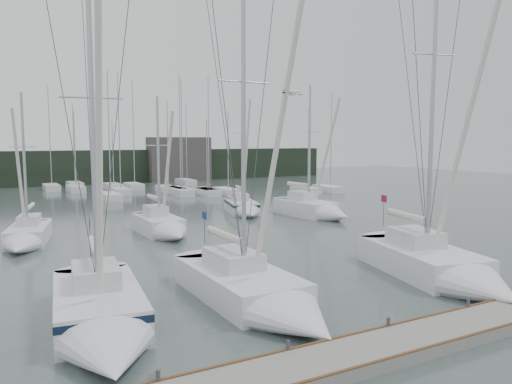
% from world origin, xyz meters
% --- Properties ---
extents(ground, '(160.00, 160.00, 0.00)m').
position_xyz_m(ground, '(0.00, 0.00, 0.00)').
color(ground, '#455350').
rests_on(ground, ground).
extents(dock, '(24.00, 2.00, 0.40)m').
position_xyz_m(dock, '(0.00, -5.00, 0.20)').
color(dock, slate).
rests_on(dock, ground).
extents(far_treeline, '(90.00, 4.00, 5.00)m').
position_xyz_m(far_treeline, '(0.00, 62.00, 2.50)').
color(far_treeline, black).
rests_on(far_treeline, ground).
extents(far_building_right, '(10.00, 3.00, 7.00)m').
position_xyz_m(far_building_right, '(18.00, 60.00, 3.50)').
color(far_building_right, '#44423F').
rests_on(far_building_right, ground).
extents(mast_forest, '(59.03, 27.89, 14.67)m').
position_xyz_m(mast_forest, '(-0.54, 44.01, 0.48)').
color(mast_forest, silver).
rests_on(mast_forest, ground).
extents(sailboat_near_left, '(4.10, 9.74, 13.68)m').
position_xyz_m(sailboat_near_left, '(-6.48, 0.52, 0.61)').
color(sailboat_near_left, silver).
rests_on(sailboat_near_left, ground).
extents(sailboat_near_center, '(3.22, 10.40, 15.25)m').
position_xyz_m(sailboat_near_center, '(-0.46, 0.08, 0.56)').
color(sailboat_near_center, silver).
rests_on(sailboat_near_center, ground).
extents(sailboat_near_right, '(5.50, 10.60, 17.99)m').
position_xyz_m(sailboat_near_right, '(8.78, -0.75, 0.64)').
color(sailboat_near_right, silver).
rests_on(sailboat_near_right, ground).
extents(sailboat_mid_b, '(3.84, 7.62, 10.30)m').
position_xyz_m(sailboat_mid_b, '(-7.63, 17.53, 0.51)').
color(sailboat_mid_b, silver).
rests_on(sailboat_mid_b, ground).
extents(sailboat_mid_c, '(2.47, 6.99, 10.35)m').
position_xyz_m(sailboat_mid_c, '(1.04, 16.68, 0.57)').
color(sailboat_mid_c, silver).
rests_on(sailboat_mid_c, ground).
extents(sailboat_mid_d, '(4.18, 7.52, 12.08)m').
position_xyz_m(sailboat_mid_d, '(10.47, 22.83, 0.55)').
color(sailboat_mid_d, silver).
rests_on(sailboat_mid_d, ground).
extents(sailboat_mid_e, '(3.52, 8.29, 12.14)m').
position_xyz_m(sailboat_mid_e, '(15.15, 18.26, 0.62)').
color(sailboat_mid_e, silver).
rests_on(sailboat_mid_e, ground).
extents(buoy_b, '(0.61, 0.61, 0.61)m').
position_xyz_m(buoy_b, '(5.06, 14.83, 0.00)').
color(buoy_b, orange).
rests_on(buoy_b, ground).
extents(seagull, '(0.98, 0.51, 0.20)m').
position_xyz_m(seagull, '(-0.12, -1.26, 8.28)').
color(seagull, white).
rests_on(seagull, ground).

